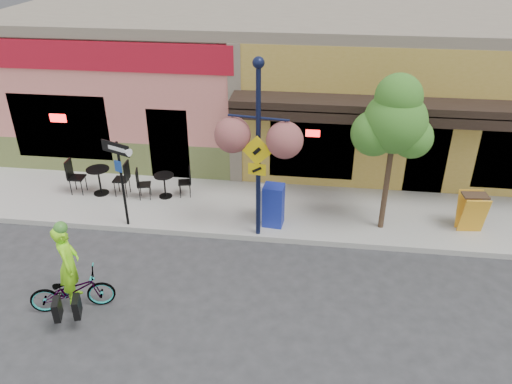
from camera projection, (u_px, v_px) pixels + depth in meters
ground at (255, 253)px, 11.99m from camera, size 90.00×90.00×0.00m
sidewalk at (264, 208)px, 13.69m from camera, size 24.00×3.00×0.15m
curb at (258, 238)px, 12.43m from camera, size 24.00×0.12×0.15m
building at (282, 76)px, 17.44m from camera, size 18.20×8.20×4.50m
bicycle at (72, 291)px, 10.10m from camera, size 1.77×1.09×0.88m
cyclist_rider at (71, 274)px, 9.89m from camera, size 0.59×0.73×1.72m
lamp_post at (258, 153)px, 11.42m from camera, size 1.47×0.74×4.40m
one_way_sign at (123, 185)px, 12.31m from camera, size 0.88×0.53×2.29m
cafe_set_left at (99, 177)px, 14.04m from camera, size 1.74×0.92×1.03m
cafe_set_right at (164, 183)px, 13.91m from camera, size 1.62×1.09×0.89m
newspaper_box_blue at (273, 205)px, 12.59m from camera, size 0.54×0.49×1.11m
newspaper_box_grey at (266, 203)px, 12.86m from camera, size 0.43×0.39×0.92m
street_tree at (391, 155)px, 11.78m from camera, size 1.92×1.92×4.00m
sandwich_board at (474, 216)px, 12.24m from camera, size 0.64×0.50×1.01m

